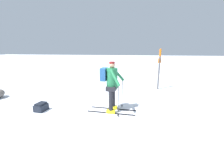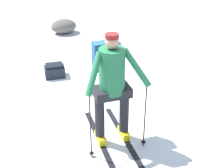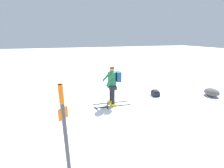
# 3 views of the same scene
# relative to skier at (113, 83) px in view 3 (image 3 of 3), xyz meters

# --- Properties ---
(ground_plane) EXTENTS (80.00, 80.00, 0.00)m
(ground_plane) POSITION_rel_skier_xyz_m (-0.39, 0.64, -1.05)
(ground_plane) COLOR white
(skier) EXTENTS (0.99, 1.74, 1.78)m
(skier) POSITION_rel_skier_xyz_m (0.00, 0.00, 0.00)
(skier) COLOR black
(skier) RESTS_ON ground_plane
(dropped_backpack) EXTENTS (0.47, 0.39, 0.30)m
(dropped_backpack) POSITION_rel_skier_xyz_m (-0.34, 2.52, -0.91)
(dropped_backpack) COLOR black
(dropped_backpack) RESTS_ON ground_plane
(trail_marker) EXTENTS (0.19, 0.19, 2.18)m
(trail_marker) POSITION_rel_skier_xyz_m (3.23, -2.10, 0.23)
(trail_marker) COLOR #4C4C51
(trail_marker) RESTS_ON ground_plane
(rock_boulder) EXTENTS (0.77, 0.65, 0.42)m
(rock_boulder) POSITION_rel_skier_xyz_m (0.61, 5.35, -0.84)
(rock_boulder) COLOR #5B5651
(rock_boulder) RESTS_ON ground_plane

